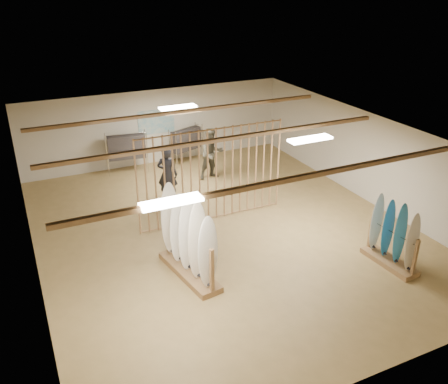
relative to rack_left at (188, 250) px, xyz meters
name	(u,v)px	position (x,y,z in m)	size (l,w,h in m)	color
floor	(224,230)	(1.68, 1.61, -0.70)	(12.00, 12.00, 0.00)	#9E804C
ceiling	(224,136)	(1.68, 1.61, 2.10)	(12.00, 12.00, 0.00)	gray
wall_back	(156,127)	(1.68, 7.61, 0.70)	(12.00, 12.00, 0.00)	beige
wall_front	(375,317)	(1.68, -4.39, 0.70)	(12.00, 12.00, 0.00)	beige
wall_left	(29,223)	(-3.32, 1.61, 0.70)	(12.00, 12.00, 0.00)	beige
wall_right	(369,158)	(6.68, 1.61, 0.70)	(12.00, 12.00, 0.00)	beige
ceiling_slats	(224,139)	(1.68, 1.61, 2.02)	(9.50, 6.12, 0.10)	olive
light_panels	(224,138)	(1.68, 1.61, 2.04)	(1.20, 0.35, 0.06)	white
bamboo_partition	(212,175)	(1.68, 2.41, 0.70)	(4.45, 0.05, 2.78)	#A97D52
poster	(156,122)	(1.68, 7.59, 0.90)	(1.40, 0.03, 0.90)	teal
rack_left	(188,250)	(0.00, 0.00, 0.00)	(0.89, 2.21, 2.05)	olive
rack_right	(392,243)	(4.70, -1.70, -0.09)	(0.59, 1.56, 1.78)	olive
clothing_rack_a	(126,147)	(0.35, 7.01, 0.29)	(1.41, 0.54, 1.52)	silver
clothing_rack_b	(186,140)	(2.63, 7.01, 0.24)	(1.28, 0.77, 1.44)	silver
shopper_a	(167,171)	(0.92, 4.18, 0.31)	(0.74, 0.50, 2.02)	#212228
shopper_b	(212,151)	(2.92, 5.25, 0.33)	(1.00, 0.78, 2.06)	#403E31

